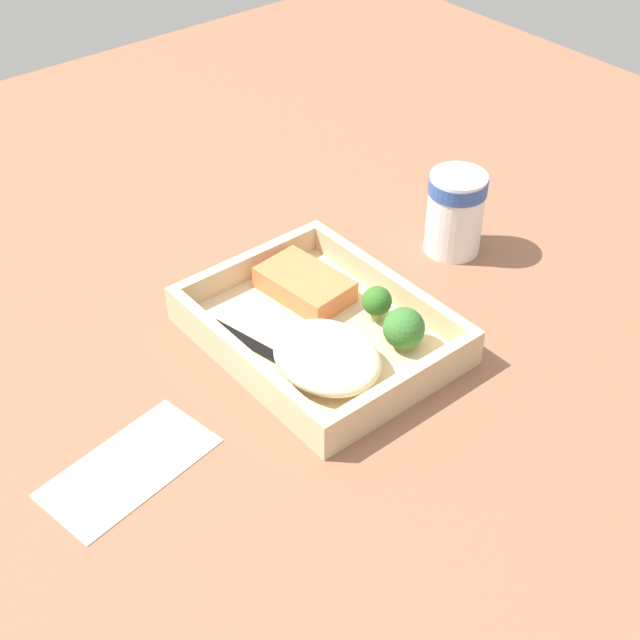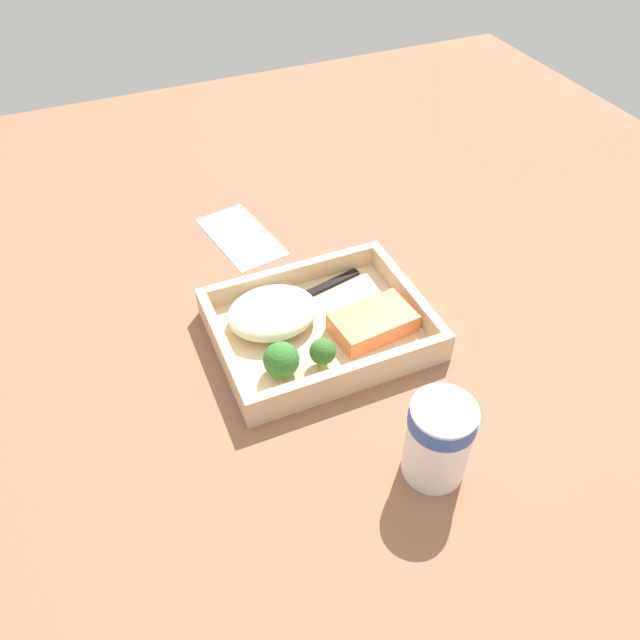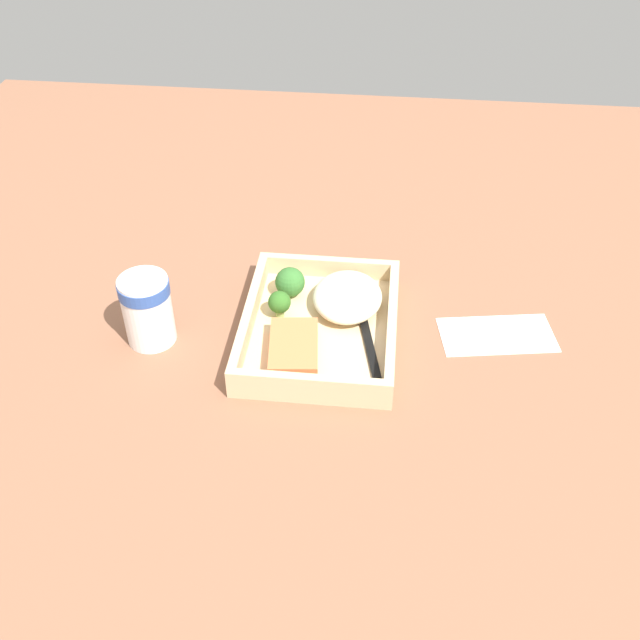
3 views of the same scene
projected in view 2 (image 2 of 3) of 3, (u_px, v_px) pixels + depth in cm
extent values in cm
cube|color=brown|center=(320.00, 341.00, 78.69)|extent=(160.00, 160.00, 2.00)
cube|color=#D3B68A|center=(320.00, 332.00, 77.58)|extent=(25.67, 20.16, 1.20)
cube|color=#D3B68A|center=(292.00, 275.00, 82.46)|extent=(25.67, 1.20, 2.85)
cube|color=#D3B68A|center=(353.00, 374.00, 69.90)|extent=(25.67, 1.20, 2.85)
cube|color=#D3B68A|center=(408.00, 294.00, 79.67)|extent=(1.20, 17.76, 2.85)
cube|color=#D3B68A|center=(224.00, 349.00, 72.69)|extent=(1.20, 17.76, 2.85)
cube|color=#EC7644|center=(373.00, 323.00, 76.18)|extent=(10.43, 7.10, 2.47)
ellipsoid|color=beige|center=(272.00, 313.00, 76.65)|extent=(11.33, 9.47, 3.61)
cylinder|color=#7B9852|center=(282.00, 370.00, 71.54)|extent=(1.59, 1.59, 1.10)
sphere|color=#356D2C|center=(281.00, 360.00, 70.36)|extent=(4.18, 4.18, 4.18)
cylinder|color=#819A52|center=(323.00, 361.00, 72.25)|extent=(1.17, 1.17, 1.51)
sphere|color=#316521|center=(323.00, 351.00, 71.14)|extent=(3.09, 3.09, 3.09)
cube|color=black|center=(320.00, 289.00, 82.32)|extent=(12.35, 3.70, 0.44)
cube|color=black|center=(269.00, 312.00, 79.01)|extent=(3.79, 2.87, 0.44)
cylinder|color=white|center=(438.00, 440.00, 60.75)|extent=(6.41, 6.41, 9.74)
cylinder|color=#3356A8|center=(443.00, 418.00, 58.26)|extent=(6.61, 6.61, 1.75)
cube|color=white|center=(241.00, 236.00, 92.88)|extent=(10.32, 16.35, 0.24)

